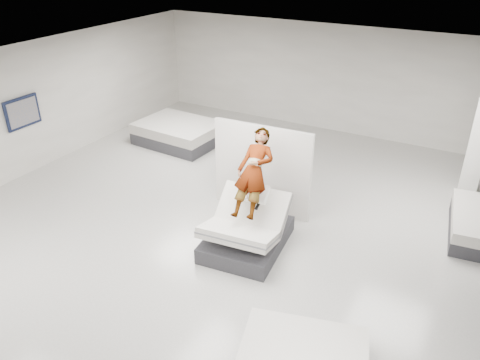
{
  "coord_description": "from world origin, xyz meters",
  "views": [
    {
      "loc": [
        3.97,
        -6.45,
        5.45
      ],
      "look_at": [
        -0.11,
        0.95,
        1.0
      ],
      "focal_mm": 35.0,
      "sensor_mm": 36.0,
      "label": 1
    }
  ],
  "objects_px": {
    "hero_bed": "(247,231)",
    "remote": "(257,207)",
    "divider_panel": "(262,170)",
    "flat_bed_left_far": "(179,133)",
    "person": "(253,185)",
    "wall_poster": "(23,112)"
  },
  "relations": [
    {
      "from": "remote",
      "to": "wall_poster",
      "type": "distance_m",
      "value": 6.63
    },
    {
      "from": "hero_bed",
      "to": "remote",
      "type": "xyz_separation_m",
      "value": [
        0.22,
        -0.01,
        0.62
      ]
    },
    {
      "from": "hero_bed",
      "to": "flat_bed_left_far",
      "type": "distance_m",
      "value": 5.52
    },
    {
      "from": "wall_poster",
      "to": "person",
      "type": "bearing_deg",
      "value": 0.33
    },
    {
      "from": "hero_bed",
      "to": "person",
      "type": "distance_m",
      "value": 0.91
    },
    {
      "from": "hero_bed",
      "to": "person",
      "type": "bearing_deg",
      "value": 96.07
    },
    {
      "from": "remote",
      "to": "flat_bed_left_far",
      "type": "distance_m",
      "value": 5.74
    },
    {
      "from": "person",
      "to": "remote",
      "type": "xyz_separation_m",
      "value": [
        0.26,
        -0.32,
        -0.23
      ]
    },
    {
      "from": "hero_bed",
      "to": "flat_bed_left_far",
      "type": "height_order",
      "value": "hero_bed"
    },
    {
      "from": "person",
      "to": "wall_poster",
      "type": "bearing_deg",
      "value": 174.26
    },
    {
      "from": "wall_poster",
      "to": "remote",
      "type": "bearing_deg",
      "value": -2.5
    },
    {
      "from": "person",
      "to": "flat_bed_left_far",
      "type": "bearing_deg",
      "value": 135.52
    },
    {
      "from": "flat_bed_left_far",
      "to": "remote",
      "type": "bearing_deg",
      "value": -39.37
    },
    {
      "from": "divider_panel",
      "to": "flat_bed_left_far",
      "type": "xyz_separation_m",
      "value": [
        -3.81,
        2.23,
        -0.68
      ]
    },
    {
      "from": "hero_bed",
      "to": "flat_bed_left_far",
      "type": "bearing_deg",
      "value": 139.25
    },
    {
      "from": "person",
      "to": "divider_panel",
      "type": "relative_size",
      "value": 0.82
    },
    {
      "from": "person",
      "to": "wall_poster",
      "type": "distance_m",
      "value": 6.35
    },
    {
      "from": "hero_bed",
      "to": "wall_poster",
      "type": "relative_size",
      "value": 2.07
    },
    {
      "from": "person",
      "to": "remote",
      "type": "bearing_deg",
      "value": -57.85
    },
    {
      "from": "hero_bed",
      "to": "remote",
      "type": "distance_m",
      "value": 0.66
    },
    {
      "from": "person",
      "to": "divider_panel",
      "type": "bearing_deg",
      "value": 101.87
    },
    {
      "from": "remote",
      "to": "flat_bed_left_far",
      "type": "relative_size",
      "value": 0.06
    }
  ]
}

